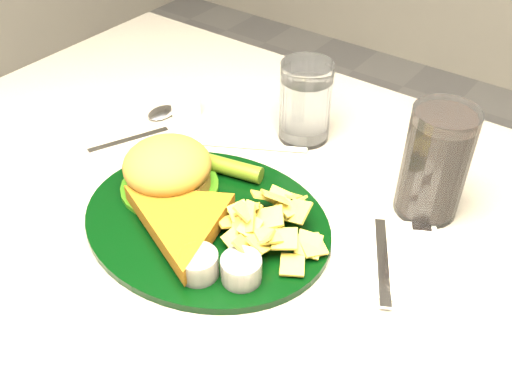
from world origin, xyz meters
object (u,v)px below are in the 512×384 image
cola_glass (435,163)px  fork_napkin (387,255)px  water_glass (305,102)px  dinner_plate (205,202)px

cola_glass → fork_napkin: bearing=-89.5°
water_glass → fork_napkin: water_glass is taller
dinner_plate → fork_napkin: (0.21, 0.08, -0.03)m
dinner_plate → fork_napkin: dinner_plate is taller
water_glass → dinner_plate: bearing=-87.7°
dinner_plate → cola_glass: size_ratio=2.20×
fork_napkin → cola_glass: bearing=61.1°
dinner_plate → fork_napkin: 0.22m
dinner_plate → fork_napkin: bearing=18.2°
water_glass → fork_napkin: 0.28m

